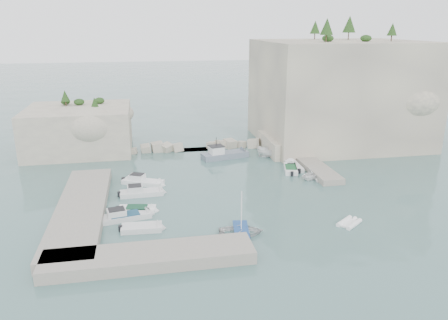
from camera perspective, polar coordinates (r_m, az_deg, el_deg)
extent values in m
plane|color=slate|center=(51.30, 1.25, -5.17)|extent=(400.00, 400.00, 0.00)
cube|color=beige|center=(77.55, 14.68, 8.54)|extent=(26.00, 22.00, 17.00)
cube|color=beige|center=(70.73, 8.58, 2.09)|extent=(8.00, 10.00, 2.50)
cube|color=beige|center=(73.84, -18.34, 3.84)|extent=(16.00, 14.00, 7.00)
cube|color=#9E9689|center=(49.71, -18.16, -6.16)|extent=(5.00, 24.00, 1.10)
cube|color=#9E9689|center=(38.86, -9.69, -12.37)|extent=(18.00, 4.00, 1.10)
cube|color=#9E9689|center=(63.97, 11.29, -0.50)|extent=(3.00, 16.00, 0.80)
cube|color=beige|center=(71.47, -3.17, 1.96)|extent=(28.00, 3.00, 1.40)
imported|color=silver|center=(43.33, 2.25, -9.64)|extent=(4.76, 3.71, 0.90)
imported|color=white|center=(58.83, 11.24, -2.50)|extent=(3.87, 3.60, 1.66)
imported|color=white|center=(67.70, 6.41, 0.38)|extent=(5.39, 3.17, 1.96)
cylinder|color=white|center=(42.23, 2.29, -6.55)|extent=(0.10, 0.10, 4.20)
cone|color=#1E4219|center=(70.12, 13.30, 16.62)|extent=(1.96, 1.96, 2.45)
cone|color=#1E4219|center=(81.65, 16.07, 16.69)|extent=(2.24, 2.24, 2.80)
cone|color=#1E4219|center=(77.41, 21.13, 15.64)|extent=(1.57, 1.57, 1.96)
cone|color=#1E4219|center=(82.35, 11.83, 16.62)|extent=(1.79, 1.79, 2.24)
cone|color=#1E4219|center=(75.14, -20.05, 7.89)|extent=(1.40, 1.40, 1.75)
cone|color=#1E4219|center=(69.63, -16.55, 7.27)|extent=(1.12, 1.12, 1.40)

